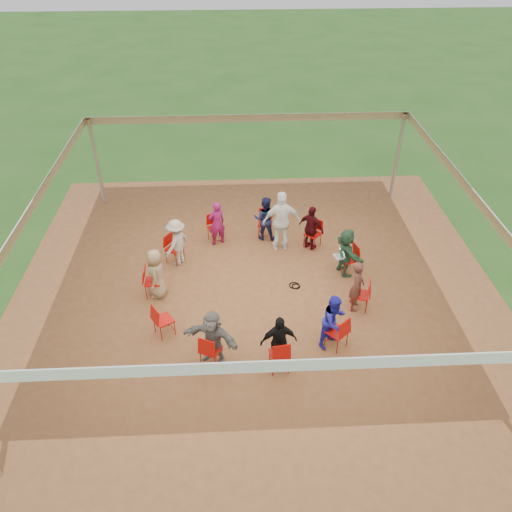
{
  "coord_description": "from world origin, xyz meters",
  "views": [
    {
      "loc": [
        -0.52,
        -10.25,
        8.7
      ],
      "look_at": [
        0.0,
        0.3,
        0.97
      ],
      "focal_mm": 35.0,
      "sensor_mm": 36.0,
      "label": 1
    }
  ],
  "objects_px": {
    "chair_1": "(313,234)",
    "chair_10": "(361,295)",
    "chair_4": "(174,249)",
    "person_seated_0": "(346,252)",
    "person_seated_5": "(156,273)",
    "person_seated_4": "(177,242)",
    "chair_3": "(216,229)",
    "person_seated_7": "(279,342)",
    "person_seated_8": "(334,321)",
    "standing_person": "(282,221)",
    "chair_0": "(349,259)",
    "person_seated_1": "(311,228)",
    "laptop": "(340,255)",
    "chair_8": "(279,355)",
    "chair_2": "(265,224)",
    "person_seated_9": "(357,286)",
    "cable_coil": "(295,286)",
    "chair_5": "(153,282)",
    "chair_7": "(211,349)",
    "person_seated_3": "(217,223)",
    "person_seated_2": "(265,218)",
    "chair_9": "(337,332)",
    "person_seated_6": "(213,337)",
    "chair_6": "(164,320)"
  },
  "relations": [
    {
      "from": "chair_1",
      "to": "chair_10",
      "type": "relative_size",
      "value": 1.0
    },
    {
      "from": "chair_0",
      "to": "person_seated_2",
      "type": "bearing_deg",
      "value": 34.74
    },
    {
      "from": "chair_9",
      "to": "laptop",
      "type": "bearing_deg",
      "value": 37.61
    },
    {
      "from": "person_seated_3",
      "to": "laptop",
      "type": "relative_size",
      "value": 3.84
    },
    {
      "from": "chair_6",
      "to": "chair_8",
      "type": "xyz_separation_m",
      "value": [
        2.67,
        -1.24,
        0.0
      ]
    },
    {
      "from": "chair_2",
      "to": "chair_9",
      "type": "distance_m",
      "value": 4.94
    },
    {
      "from": "person_seated_8",
      "to": "chair_10",
      "type": "bearing_deg",
      "value": 11.97
    },
    {
      "from": "person_seated_5",
      "to": "chair_7",
      "type": "bearing_deg",
      "value": 30.72
    },
    {
      "from": "chair_0",
      "to": "chair_5",
      "type": "distance_m",
      "value": 5.38
    },
    {
      "from": "chair_5",
      "to": "laptop",
      "type": "height_order",
      "value": "chair_5"
    },
    {
      "from": "chair_9",
      "to": "chair_5",
      "type": "bearing_deg",
      "value": 114.55
    },
    {
      "from": "chair_4",
      "to": "standing_person",
      "type": "relative_size",
      "value": 0.47
    },
    {
      "from": "chair_3",
      "to": "person_seated_0",
      "type": "distance_m",
      "value": 4.03
    },
    {
      "from": "person_seated_0",
      "to": "person_seated_5",
      "type": "bearing_deg",
      "value": 81.82
    },
    {
      "from": "chair_7",
      "to": "person_seated_2",
      "type": "bearing_deg",
      "value": 98.0
    },
    {
      "from": "chair_0",
      "to": "chair_1",
      "type": "height_order",
      "value": "same"
    },
    {
      "from": "person_seated_4",
      "to": "person_seated_5",
      "type": "height_order",
      "value": "same"
    },
    {
      "from": "chair_4",
      "to": "person_seated_5",
      "type": "distance_m",
      "value": 1.53
    },
    {
      "from": "person_seated_5",
      "to": "person_seated_6",
      "type": "bearing_deg",
      "value": 32.73
    },
    {
      "from": "person_seated_9",
      "to": "cable_coil",
      "type": "distance_m",
      "value": 1.84
    },
    {
      "from": "chair_2",
      "to": "person_seated_0",
      "type": "distance_m",
      "value": 2.89
    },
    {
      "from": "chair_7",
      "to": "person_seated_9",
      "type": "bearing_deg",
      "value": 50.21
    },
    {
      "from": "chair_8",
      "to": "chair_3",
      "type": "bearing_deg",
      "value": 98.18
    },
    {
      "from": "person_seated_9",
      "to": "cable_coil",
      "type": "height_order",
      "value": "person_seated_9"
    },
    {
      "from": "person_seated_8",
      "to": "chair_4",
      "type": "bearing_deg",
      "value": 98.37
    },
    {
      "from": "laptop",
      "to": "chair_4",
      "type": "bearing_deg",
      "value": 64.02
    },
    {
      "from": "chair_3",
      "to": "standing_person",
      "type": "bearing_deg",
      "value": 141.92
    },
    {
      "from": "chair_2",
      "to": "chair_10",
      "type": "height_order",
      "value": "same"
    },
    {
      "from": "chair_10",
      "to": "standing_person",
      "type": "height_order",
      "value": "standing_person"
    },
    {
      "from": "chair_1",
      "to": "chair_4",
      "type": "distance_m",
      "value": 4.11
    },
    {
      "from": "chair_4",
      "to": "chair_10",
      "type": "relative_size",
      "value": 1.0
    },
    {
      "from": "chair_5",
      "to": "chair_8",
      "type": "relative_size",
      "value": 1.0
    },
    {
      "from": "chair_1",
      "to": "person_seated_6",
      "type": "relative_size",
      "value": 0.63
    },
    {
      "from": "person_seated_4",
      "to": "laptop",
      "type": "distance_m",
      "value": 4.58
    },
    {
      "from": "person_seated_0",
      "to": "person_seated_9",
      "type": "relative_size",
      "value": 1.0
    },
    {
      "from": "person_seated_5",
      "to": "laptop",
      "type": "height_order",
      "value": "person_seated_5"
    },
    {
      "from": "chair_0",
      "to": "person_seated_1",
      "type": "bearing_deg",
      "value": 20.76
    },
    {
      "from": "chair_5",
      "to": "person_seated_6",
      "type": "relative_size",
      "value": 0.63
    },
    {
      "from": "chair_0",
      "to": "person_seated_8",
      "type": "bearing_deg",
      "value": 145.26
    },
    {
      "from": "standing_person",
      "to": "chair_4",
      "type": "bearing_deg",
      "value": 6.8
    },
    {
      "from": "person_seated_6",
      "to": "chair_7",
      "type": "bearing_deg",
      "value": -90.0
    },
    {
      "from": "chair_1",
      "to": "person_seated_7",
      "type": "xyz_separation_m",
      "value": [
        -1.43,
        -4.62,
        0.27
      ]
    },
    {
      "from": "chair_0",
      "to": "chair_7",
      "type": "bearing_deg",
      "value": 114.55
    },
    {
      "from": "chair_10",
      "to": "person_seated_6",
      "type": "height_order",
      "value": "person_seated_6"
    },
    {
      "from": "person_seated_9",
      "to": "cable_coil",
      "type": "relative_size",
      "value": 4.51
    },
    {
      "from": "person_seated_7",
      "to": "chair_1",
      "type": "bearing_deg",
      "value": 64.86
    },
    {
      "from": "chair_1",
      "to": "chair_6",
      "type": "bearing_deg",
      "value": 81.82
    },
    {
      "from": "chair_2",
      "to": "chair_0",
      "type": "bearing_deg",
      "value": 147.27
    },
    {
      "from": "chair_2",
      "to": "chair_6",
      "type": "bearing_deg",
      "value": 65.45
    },
    {
      "from": "person_seated_1",
      "to": "laptop",
      "type": "relative_size",
      "value": 3.84
    }
  ]
}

